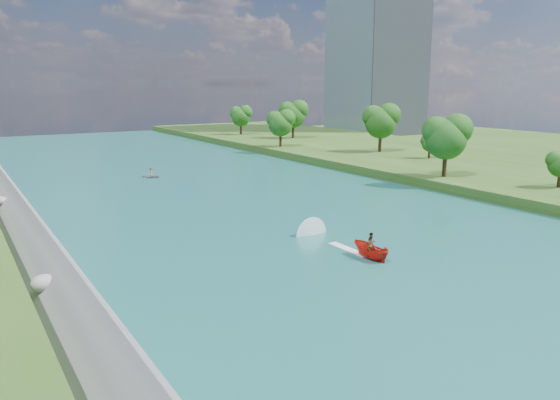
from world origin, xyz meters
TOP-DOWN VIEW (x-y plane):
  - ground at (0.00, 0.00)m, footprint 260.00×260.00m
  - river_water at (0.00, 20.00)m, footprint 55.00×240.00m
  - berm_east at (49.50, 20.00)m, footprint 44.00×240.00m
  - riprap_bank at (-25.86, 19.01)m, footprint 4.43×236.00m
  - office_tower at (82.50, 95.00)m, footprint 22.00×22.00m
  - trees_east at (40.08, 34.37)m, footprint 19.81×142.82m
  - motorboat at (-0.24, 2.35)m, footprint 3.60×18.78m
  - raft at (-2.90, 50.83)m, footprint 3.38×3.38m

SIDE VIEW (x-z plane):
  - ground at x=0.00m, z-range 0.00..0.00m
  - river_water at x=0.00m, z-range 0.00..0.10m
  - raft at x=-2.90m, z-range -0.34..1.25m
  - berm_east at x=49.50m, z-range 0.00..1.50m
  - motorboat at x=-0.24m, z-range -0.30..1.81m
  - riprap_bank at x=-25.86m, z-range -0.45..4.09m
  - trees_east at x=40.08m, z-range 0.80..12.48m
  - office_tower at x=82.50m, z-range 0.00..60.00m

